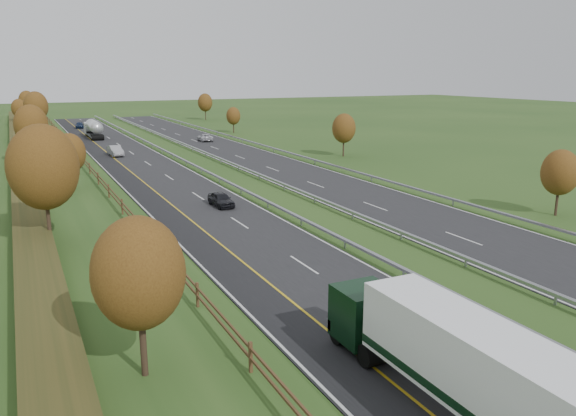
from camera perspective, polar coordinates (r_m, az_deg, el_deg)
name	(u,v)px	position (r m, az deg, el deg)	size (l,w,h in m)	color
ground	(232,178)	(68.97, -5.72, 3.00)	(400.00, 400.00, 0.00)	#284719
near_carriageway	(157,177)	(71.47, -13.16, 3.10)	(10.50, 200.00, 0.04)	black
far_carriageway	(278,167)	(76.72, -1.06, 4.16)	(10.50, 200.00, 0.04)	black
hard_shoulder	(126,179)	(70.76, -16.12, 2.82)	(3.00, 200.00, 0.04)	black
lane_markings	(207,173)	(72.99, -8.24, 3.56)	(26.75, 200.00, 0.01)	silver
embankment_left	(43,177)	(69.67, -23.67, 2.86)	(12.00, 200.00, 2.00)	#284719
hedge_left	(22,165)	(69.39, -25.44, 3.95)	(2.20, 180.00, 1.10)	#2E3315
fence_left	(83,160)	(69.29, -20.07, 4.58)	(0.12, 189.06, 1.20)	#422B19
median_barrier_near	(201,169)	(72.80, -8.81, 3.96)	(0.32, 200.00, 0.71)	#93959B
median_barrier_far	(239,166)	(74.44, -5.05, 4.28)	(0.32, 200.00, 0.71)	#93959B
outer_barrier_far	(315,160)	(79.21, 2.76, 4.88)	(0.32, 200.00, 0.71)	#93959B
trees_left	(43,133)	(65.64, -23.66, 7.02)	(6.64, 164.30, 7.66)	#2D2116
trees_far	(276,118)	(108.10, -1.20, 9.17)	(8.45, 118.60, 7.12)	#2D2116
box_lorry	(479,375)	(21.51, 18.85, -15.74)	(2.58, 16.28, 4.06)	black
road_tanker	(94,128)	(118.02, -19.14, 7.64)	(2.40, 11.22, 3.46)	silver
car_dark_near	(221,199)	(54.40, -6.82, 0.89)	(1.62, 4.02, 1.37)	black
car_silver_mid	(115,151)	(91.14, -17.14, 5.58)	(1.66, 4.76, 1.57)	#A0A0A5
car_small_far	(80,125)	(139.85, -20.41, 7.88)	(1.81, 4.44, 1.29)	#14223F
car_oncoming	(205,137)	(107.57, -8.43, 7.11)	(2.22, 4.80, 1.34)	silver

